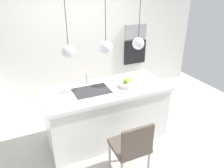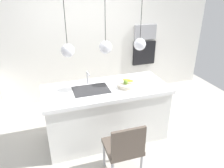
{
  "view_description": "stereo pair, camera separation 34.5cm",
  "coord_description": "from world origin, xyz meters",
  "px_view_note": "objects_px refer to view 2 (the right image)",
  "views": [
    {
      "loc": [
        -1.2,
        -2.85,
        2.44
      ],
      "look_at": [
        0.1,
        0.0,
        0.99
      ],
      "focal_mm": 34.75,
      "sensor_mm": 36.0,
      "label": 1
    },
    {
      "loc": [
        -0.88,
        -2.97,
        2.44
      ],
      "look_at": [
        0.1,
        0.0,
        0.99
      ],
      "focal_mm": 34.75,
      "sensor_mm": 36.0,
      "label": 2
    }
  ],
  "objects_px": {
    "oven": "(144,53)",
    "microwave": "(145,32)",
    "fruit_bowl": "(126,85)",
    "chair_near": "(124,147)"
  },
  "relations": [
    {
      "from": "fruit_bowl",
      "to": "chair_near",
      "type": "height_order",
      "value": "fruit_bowl"
    },
    {
      "from": "oven",
      "to": "chair_near",
      "type": "xyz_separation_m",
      "value": [
        -1.46,
        -2.5,
        -0.42
      ]
    },
    {
      "from": "fruit_bowl",
      "to": "chair_near",
      "type": "relative_size",
      "value": 0.3
    },
    {
      "from": "microwave",
      "to": "oven",
      "type": "height_order",
      "value": "microwave"
    },
    {
      "from": "fruit_bowl",
      "to": "chair_near",
      "type": "distance_m",
      "value": 1.02
    },
    {
      "from": "oven",
      "to": "microwave",
      "type": "bearing_deg",
      "value": 0.0
    },
    {
      "from": "microwave",
      "to": "fruit_bowl",
      "type": "bearing_deg",
      "value": -123.99
    },
    {
      "from": "fruit_bowl",
      "to": "microwave",
      "type": "distance_m",
      "value": 2.05
    },
    {
      "from": "microwave",
      "to": "oven",
      "type": "xyz_separation_m",
      "value": [
        0.0,
        0.0,
        -0.5
      ]
    },
    {
      "from": "microwave",
      "to": "chair_near",
      "type": "distance_m",
      "value": 3.04
    }
  ]
}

